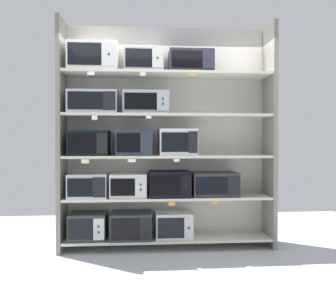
% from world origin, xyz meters
% --- Properties ---
extents(ground, '(6.46, 6.00, 0.02)m').
position_xyz_m(ground, '(0.00, -1.00, -0.01)').
color(ground, '#B2B7BC').
extents(back_panel, '(2.66, 0.04, 2.73)m').
position_xyz_m(back_panel, '(0.00, 0.22, 1.36)').
color(back_panel, beige).
rests_on(back_panel, ground).
extents(upright_left, '(0.05, 0.41, 2.73)m').
position_xyz_m(upright_left, '(-1.26, 0.00, 1.36)').
color(upright_left, gray).
rests_on(upright_left, ground).
extents(upright_right, '(0.05, 0.41, 2.73)m').
position_xyz_m(upright_right, '(1.26, 0.00, 1.36)').
color(upright_right, gray).
rests_on(upright_right, ground).
extents(shelf_0, '(2.46, 0.41, 0.03)m').
position_xyz_m(shelf_0, '(0.00, 0.00, 0.11)').
color(shelf_0, beige).
rests_on(shelf_0, ground).
extents(microwave_0, '(0.43, 0.37, 0.31)m').
position_xyz_m(microwave_0, '(-0.95, -0.00, 0.28)').
color(microwave_0, '#26332D').
rests_on(microwave_0, shelf_0).
extents(microwave_1, '(0.48, 0.43, 0.31)m').
position_xyz_m(microwave_1, '(-0.44, -0.00, 0.28)').
color(microwave_1, '#273138').
rests_on(microwave_1, shelf_0).
extents(microwave_2, '(0.44, 0.34, 0.30)m').
position_xyz_m(microwave_2, '(0.07, -0.00, 0.28)').
color(microwave_2, silver).
rests_on(microwave_2, shelf_0).
extents(shelf_1, '(2.46, 0.41, 0.03)m').
position_xyz_m(shelf_1, '(0.00, 0.00, 0.61)').
color(shelf_1, beige).
extents(microwave_3, '(0.45, 0.44, 0.28)m').
position_xyz_m(microwave_3, '(-0.94, -0.00, 0.77)').
color(microwave_3, '#B3BEC3').
rests_on(microwave_3, shelf_1).
extents(microwave_4, '(0.43, 0.37, 0.27)m').
position_xyz_m(microwave_4, '(-0.47, -0.00, 0.76)').
color(microwave_4, silver).
rests_on(microwave_4, shelf_1).
extents(microwave_5, '(0.49, 0.42, 0.31)m').
position_xyz_m(microwave_5, '(0.02, -0.00, 0.78)').
color(microwave_5, black).
rests_on(microwave_5, shelf_1).
extents(microwave_6, '(0.55, 0.37, 0.29)m').
position_xyz_m(microwave_6, '(0.57, -0.00, 0.77)').
color(microwave_6, '#33292E').
rests_on(microwave_6, shelf_1).
extents(price_tag_0, '(0.07, 0.00, 0.04)m').
position_xyz_m(price_tag_0, '(0.03, -0.21, 0.57)').
color(price_tag_0, orange).
extents(price_tag_1, '(0.07, 0.00, 0.03)m').
position_xyz_m(price_tag_1, '(0.53, -0.21, 0.57)').
color(price_tag_1, orange).
extents(shelf_2, '(2.46, 0.41, 0.03)m').
position_xyz_m(shelf_2, '(0.00, 0.00, 1.11)').
color(shelf_2, beige).
extents(microwave_7, '(0.47, 0.38, 0.29)m').
position_xyz_m(microwave_7, '(-0.94, -0.00, 1.27)').
color(microwave_7, black).
rests_on(microwave_7, shelf_2).
extents(microwave_8, '(0.43, 0.41, 0.30)m').
position_xyz_m(microwave_8, '(-0.41, -0.00, 1.27)').
color(microwave_8, '#262D39').
rests_on(microwave_8, shelf_2).
extents(microwave_9, '(0.45, 0.39, 0.32)m').
position_xyz_m(microwave_9, '(0.12, -0.00, 1.28)').
color(microwave_9, silver).
rests_on(microwave_9, shelf_2).
extents(price_tag_2, '(0.09, 0.00, 0.05)m').
position_xyz_m(price_tag_2, '(-0.95, -0.21, 1.06)').
color(price_tag_2, beige).
extents(price_tag_3, '(0.09, 0.00, 0.04)m').
position_xyz_m(price_tag_3, '(-0.43, -0.21, 1.07)').
color(price_tag_3, white).
extents(price_tag_4, '(0.07, 0.00, 0.03)m').
position_xyz_m(price_tag_4, '(0.08, -0.21, 1.07)').
color(price_tag_4, white).
extents(shelf_3, '(2.46, 0.41, 0.03)m').
position_xyz_m(shelf_3, '(0.00, 0.00, 1.60)').
color(shelf_3, beige).
extents(microwave_10, '(0.57, 0.42, 0.26)m').
position_xyz_m(microwave_10, '(-0.88, -0.00, 1.75)').
color(microwave_10, '#B0B2C0').
rests_on(microwave_10, shelf_3).
extents(microwave_11, '(0.54, 0.35, 0.27)m').
position_xyz_m(microwave_11, '(-0.27, -0.00, 1.75)').
color(microwave_11, '#99A5AA').
rests_on(microwave_11, shelf_3).
extents(price_tag_5, '(0.06, 0.00, 0.05)m').
position_xyz_m(price_tag_5, '(-0.85, -0.21, 1.56)').
color(price_tag_5, white).
extents(price_tag_6, '(0.06, 0.00, 0.03)m').
position_xyz_m(price_tag_6, '(-0.24, -0.21, 1.56)').
color(price_tag_6, white).
extents(shelf_4, '(2.46, 0.41, 0.03)m').
position_xyz_m(shelf_4, '(0.00, 0.00, 2.10)').
color(shelf_4, beige).
extents(microwave_12, '(0.58, 0.40, 0.33)m').
position_xyz_m(microwave_12, '(-0.88, -0.00, 2.28)').
color(microwave_12, silver).
rests_on(microwave_12, shelf_4).
extents(microwave_13, '(0.46, 0.38, 0.27)m').
position_xyz_m(microwave_13, '(-0.29, -0.00, 2.24)').
color(microwave_13, '#BBBCBE').
rests_on(microwave_13, shelf_4).
extents(microwave_14, '(0.53, 0.35, 0.27)m').
position_xyz_m(microwave_14, '(0.27, -0.00, 2.24)').
color(microwave_14, '#292739').
rests_on(microwave_14, shelf_4).
extents(price_tag_7, '(0.08, 0.00, 0.04)m').
position_xyz_m(price_tag_7, '(-0.89, -0.21, 2.06)').
color(price_tag_7, white).
extents(price_tag_8, '(0.06, 0.00, 0.04)m').
position_xyz_m(price_tag_8, '(-0.30, -0.21, 2.06)').
color(price_tag_8, beige).
extents(price_tag_9, '(0.07, 0.00, 0.03)m').
position_xyz_m(price_tag_9, '(0.27, -0.21, 2.06)').
color(price_tag_9, orange).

